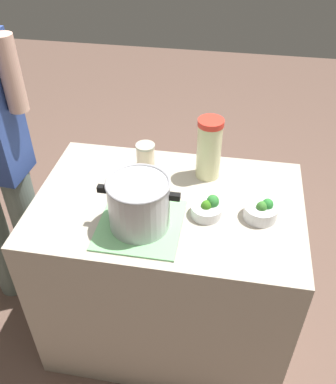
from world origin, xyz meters
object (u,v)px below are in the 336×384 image
mason_jar (146,156)px  cooking_pot (139,203)px  lemonade_pitcher (209,149)px  broccoli_bowl_center (261,211)px  broccoli_bowl_front (207,208)px

mason_jar → cooking_pot: bearing=98.8°
cooking_pot → mason_jar: cooking_pot is taller
cooking_pot → lemonade_pitcher: (-0.22, -0.37, 0.03)m
mason_jar → broccoli_bowl_center: size_ratio=0.91×
broccoli_bowl_center → mason_jar: bearing=-26.2°
lemonade_pitcher → broccoli_bowl_center: lemonade_pitcher is taller
broccoli_bowl_front → broccoli_bowl_center: bearing=-174.5°
mason_jar → broccoli_bowl_center: bearing=153.8°
mason_jar → lemonade_pitcher: bearing=177.4°
mason_jar → broccoli_bowl_front: bearing=138.3°
cooking_pot → lemonade_pitcher: lemonade_pitcher is taller
broccoli_bowl_front → broccoli_bowl_center: broccoli_bowl_center is taller
lemonade_pitcher → cooking_pot: bearing=58.9°
cooking_pot → broccoli_bowl_front: bearing=-156.6°
broccoli_bowl_center → broccoli_bowl_front: bearing=5.5°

